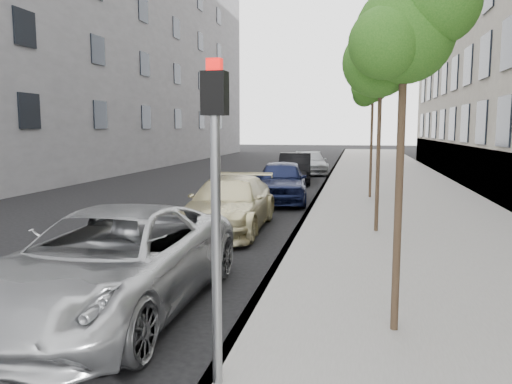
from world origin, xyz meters
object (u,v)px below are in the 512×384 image
(tree_mid, at_px, (382,74))
(minivan, at_px, (112,261))
(tree_far, at_px, (374,86))
(sedan_blue, at_px, (281,181))
(sedan_black, at_px, (295,168))
(tree_near, at_px, (407,34))
(suv, at_px, (229,204))
(sedan_rear, at_px, (311,163))
(signal_pole, at_px, (216,187))

(tree_mid, bearing_deg, minivan, -123.47)
(tree_far, relative_size, sedan_blue, 1.07)
(sedan_black, bearing_deg, tree_far, -63.51)
(tree_near, distance_m, minivan, 5.21)
(tree_near, height_order, suv, tree_near)
(suv, bearing_deg, sedan_rear, 86.66)
(sedan_blue, bearing_deg, suv, -102.82)
(tree_near, bearing_deg, sedan_rear, 97.86)
(signal_pole, bearing_deg, minivan, 139.70)
(tree_near, xyz_separation_m, minivan, (-4.15, 0.22, -3.14))
(tree_mid, bearing_deg, sedan_rear, 100.71)
(tree_far, relative_size, minivan, 0.89)
(signal_pole, bearing_deg, suv, 105.63)
(tree_near, height_order, signal_pole, tree_near)
(tree_near, distance_m, tree_far, 13.01)
(suv, bearing_deg, tree_near, -60.14)
(signal_pole, distance_m, sedan_black, 20.82)
(tree_far, distance_m, minivan, 13.90)
(tree_mid, bearing_deg, signal_pole, -103.06)
(tree_mid, relative_size, minivan, 0.85)
(tree_far, bearing_deg, suv, -121.11)
(tree_far, xyz_separation_m, sedan_rear, (-3.33, 11.09, -3.66))
(signal_pole, bearing_deg, tree_mid, 78.98)
(suv, height_order, sedan_black, sedan_black)
(sedan_rear, bearing_deg, sedan_black, -103.16)
(tree_mid, distance_m, suv, 5.18)
(minivan, distance_m, sedan_blue, 11.82)
(tree_mid, relative_size, sedan_black, 1.03)
(tree_near, bearing_deg, sedan_blue, 105.48)
(sedan_rear, bearing_deg, sedan_blue, -99.65)
(signal_pole, xyz_separation_m, minivan, (-2.22, 2.03, -1.42))
(tree_far, xyz_separation_m, minivan, (-4.15, -12.78, -3.55))
(signal_pole, bearing_deg, sedan_blue, 97.82)
(signal_pole, relative_size, sedan_rear, 0.71)
(tree_near, xyz_separation_m, suv, (-3.93, 6.48, -3.19))
(tree_near, distance_m, tree_mid, 6.50)
(tree_near, relative_size, tree_far, 0.92)
(sedan_rear, bearing_deg, tree_near, -91.79)
(tree_mid, xyz_separation_m, signal_pole, (-1.93, -8.31, -1.91))
(tree_mid, bearing_deg, suv, -179.78)
(tree_mid, xyz_separation_m, suv, (-3.93, -0.02, -3.38))
(tree_mid, height_order, sedan_rear, tree_mid)
(tree_near, relative_size, minivan, 0.82)
(sedan_blue, relative_size, sedan_black, 1.02)
(signal_pole, height_order, sedan_rear, signal_pole)
(tree_near, height_order, tree_mid, tree_mid)
(sedan_black, bearing_deg, signal_pole, -90.52)
(sedan_rear, bearing_deg, signal_pole, -96.56)
(minivan, xyz_separation_m, suv, (0.22, 6.26, -0.06))
(signal_pole, height_order, sedan_black, signal_pole)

